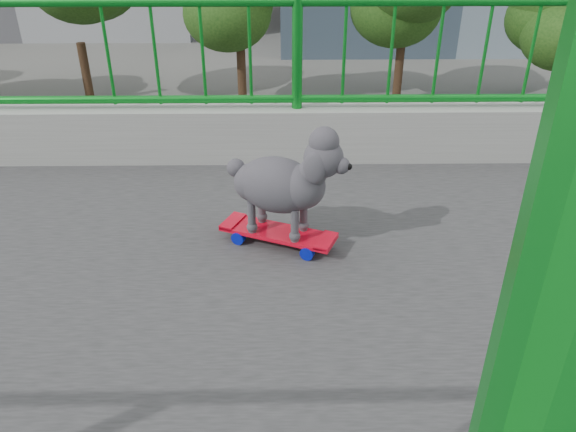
{
  "coord_description": "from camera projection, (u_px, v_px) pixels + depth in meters",
  "views": [
    {
      "loc": [
        1.53,
        -2.09,
        8.2
      ],
      "look_at": [
        -0.94,
        -2.06,
        6.87
      ],
      "focal_mm": 33.73,
      "sensor_mm": 36.0,
      "label": 1
    }
  ],
  "objects": [
    {
      "name": "street_trees",
      "position": [
        345.0,
        6.0,
        25.92
      ],
      "size": [
        5.3,
        60.4,
        7.26
      ],
      "color": "black",
      "rests_on": "ground"
    },
    {
      "name": "road",
      "position": [
        348.0,
        224.0,
        16.7
      ],
      "size": [
        18.0,
        90.0,
        0.02
      ],
      "primitive_type": "cube",
      "color": "black",
      "rests_on": "ground"
    },
    {
      "name": "car_2",
      "position": [
        469.0,
        212.0,
        15.88
      ],
      "size": [
        2.44,
        5.29,
        1.47
      ],
      "primitive_type": "imported",
      "rotation": [
        0.0,
        0.0,
        3.14
      ],
      "color": "silver",
      "rests_on": "ground"
    },
    {
      "name": "poodle",
      "position": [
        284.0,
        181.0,
        2.15
      ],
      "size": [
        0.34,
        0.49,
        0.44
      ],
      "rotation": [
        0.0,
        0.0,
        -0.41
      ],
      "color": "#2C2A2E",
      "rests_on": "skateboard"
    },
    {
      "name": "skateboard",
      "position": [
        278.0,
        234.0,
        2.28
      ],
      "size": [
        0.33,
        0.5,
        0.07
      ],
      "rotation": [
        0.0,
        0.0,
        -0.41
      ],
      "color": "red",
      "rests_on": "footbridge"
    }
  ]
}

